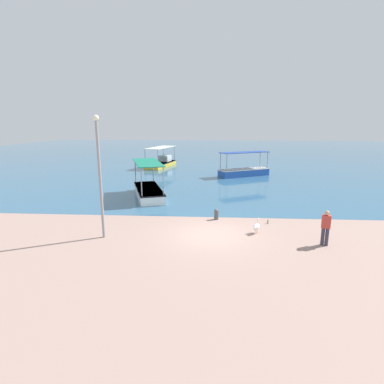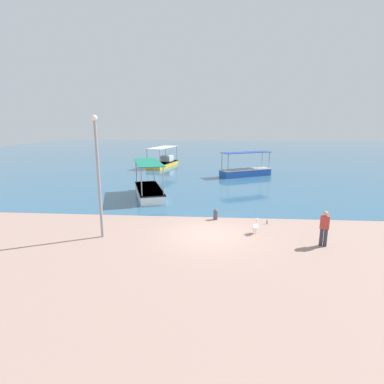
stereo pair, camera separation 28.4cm
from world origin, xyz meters
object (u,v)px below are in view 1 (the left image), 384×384
Objects in this scene: fishing_boat_far_left at (244,171)px; lamp_post at (100,171)px; pelican at (257,226)px; fisherman_standing at (326,227)px; glass_bottle at (268,222)px; fishing_boat_outer at (148,190)px; mooring_bollard at (216,214)px; fishing_boat_near_right at (162,162)px.

fishing_boat_far_left is 0.97× the size of lamp_post.
lamp_post is (-8.94, -18.85, 2.79)m from fishing_boat_far_left.
lamp_post reaches higher than fishing_boat_far_left.
fisherman_standing reaches higher than pelican.
lamp_post is at bearing -162.89° from glass_bottle.
fishing_boat_outer is 22.38× the size of glass_bottle.
mooring_bollard is (5.69, 3.24, -3.00)m from lamp_post.
lamp_post is 9.20× the size of mooring_bollard.
lamp_post is at bearing -87.16° from fishing_boat_near_right.
lamp_post reaches higher than fishing_boat_near_right.
mooring_bollard is at bearing 144.23° from fisherman_standing.
fishing_boat_far_left is 3.45× the size of fisherman_standing.
fishing_boat_far_left is 21.04m from lamp_post.
fisherman_standing is at bearing -65.39° from fishing_boat_near_right.
fishing_boat_far_left reaches higher than fishing_boat_near_right.
fishing_boat_near_right is 1.13× the size of fishing_boat_outer.
lamp_post is 3.54× the size of fisherman_standing.
glass_bottle is (8.13, -5.97, -0.43)m from fishing_boat_outer.
fishing_boat_outer reaches higher than fishing_boat_far_left.
mooring_bollard is 0.38× the size of fisherman_standing.
fishing_boat_outer is 10.49m from pelican.
lamp_post is at bearing -150.31° from mooring_bollard.
fisherman_standing is (4.99, -3.60, 0.56)m from mooring_bollard.
fishing_boat_outer reaches higher than fisherman_standing.
fishing_boat_outer is (1.77, -17.13, -0.03)m from fishing_boat_near_right.
fisherman_standing is (1.74, -19.20, 0.35)m from fishing_boat_far_left.
fishing_boat_near_right is at bearing 92.84° from lamp_post.
fishing_boat_far_left reaches higher than glass_bottle.
glass_bottle is at bearing 17.11° from lamp_post.
fishing_boat_far_left is 16.20m from glass_bottle.
lamp_post is 7.20m from mooring_bollard.
glass_bottle is (8.62, 2.65, -3.24)m from lamp_post.
glass_bottle is (9.90, -23.10, -0.46)m from fishing_boat_near_right.
fisherman_standing is at bearing -1.90° from lamp_post.
fishing_boat_outer is 9.08m from lamp_post.
glass_bottle is (0.89, 1.62, -0.27)m from pelican.
fisherman_standing is at bearing -55.54° from glass_bottle.
fishing_boat_near_right is at bearing 113.19° from glass_bottle.
pelican is 8.35m from lamp_post.
mooring_bollard is at bearing -45.96° from fishing_boat_outer.
fishing_boat_near_right reaches higher than fisherman_standing.
fishing_boat_far_left is 0.96× the size of fishing_boat_outer.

